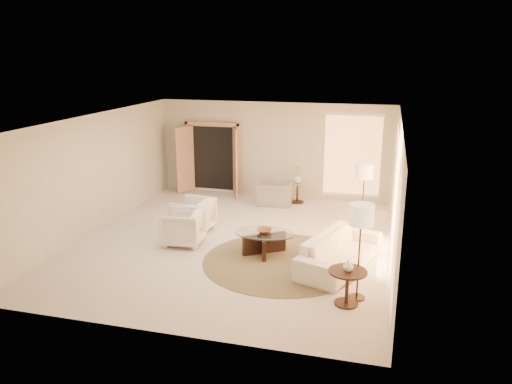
% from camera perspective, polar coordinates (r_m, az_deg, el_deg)
% --- Properties ---
extents(room, '(7.04, 8.04, 2.83)m').
position_cam_1_polar(room, '(11.10, -2.53, 1.08)').
color(room, beige).
rests_on(room, ground).
extents(windows_right, '(0.10, 6.40, 2.40)m').
position_cam_1_polar(windows_right, '(10.73, 15.51, -0.27)').
color(windows_right, '#FFB166').
rests_on(windows_right, room).
extents(window_back_corner, '(1.70, 0.10, 2.40)m').
position_cam_1_polar(window_back_corner, '(14.51, 10.95, 4.11)').
color(window_back_corner, '#FFB166').
rests_on(window_back_corner, room).
extents(curtains_right, '(0.06, 5.20, 2.60)m').
position_cam_1_polar(curtains_right, '(11.62, 15.24, 0.69)').
color(curtains_right, tan).
rests_on(curtains_right, room).
extents(french_doors, '(1.95, 0.66, 2.16)m').
position_cam_1_polar(french_doors, '(15.30, -5.05, 3.84)').
color(french_doors, tan).
rests_on(french_doors, room).
extents(area_rug, '(4.09, 4.09, 0.01)m').
position_cam_1_polar(area_rug, '(10.47, 2.91, -7.93)').
color(area_rug, '#3C2F1B').
rests_on(area_rug, room).
extents(sofa, '(1.63, 2.51, 0.68)m').
position_cam_1_polar(sofa, '(10.23, 9.59, -6.68)').
color(sofa, white).
rests_on(sofa, room).
extents(armchair_left, '(0.90, 0.95, 0.88)m').
position_cam_1_polar(armchair_left, '(12.16, -7.22, -2.43)').
color(armchair_left, white).
rests_on(armchair_left, room).
extents(armchair_right, '(0.87, 0.92, 0.87)m').
position_cam_1_polar(armchair_right, '(11.35, -8.37, -3.83)').
color(armchair_right, white).
rests_on(armchair_right, room).
extents(accent_chair, '(1.05, 0.71, 0.88)m').
position_cam_1_polar(accent_chair, '(14.13, 2.13, 0.28)').
color(accent_chair, gray).
rests_on(accent_chair, room).
extents(coffee_table, '(1.69, 1.69, 0.48)m').
position_cam_1_polar(coffee_table, '(10.76, 0.95, -5.54)').
color(coffee_table, black).
rests_on(coffee_table, room).
extents(end_table, '(0.66, 0.66, 0.63)m').
position_cam_1_polar(end_table, '(8.78, 10.40, -10.02)').
color(end_table, black).
rests_on(end_table, room).
extents(side_table, '(0.51, 0.51, 0.60)m').
position_cam_1_polar(side_table, '(14.38, 4.74, 0.18)').
color(side_table, '#302519').
rests_on(side_table, room).
extents(floor_lamp_near, '(0.42, 0.42, 1.73)m').
position_cam_1_polar(floor_lamp_near, '(11.82, 12.29, 2.01)').
color(floor_lamp_near, '#302519').
rests_on(floor_lamp_near, room).
extents(floor_lamp_far, '(0.42, 0.42, 1.74)m').
position_cam_1_polar(floor_lamp_far, '(8.62, 11.93, -3.05)').
color(floor_lamp_far, '#302519').
rests_on(floor_lamp_far, room).
extents(bowl, '(0.38, 0.38, 0.08)m').
position_cam_1_polar(bowl, '(10.68, 0.95, -4.46)').
color(bowl, brown).
rests_on(bowl, coffee_table).
extents(end_vase, '(0.21, 0.21, 0.19)m').
position_cam_1_polar(end_vase, '(8.66, 10.49, -8.30)').
color(end_vase, silver).
rests_on(end_vase, end_table).
extents(side_vase, '(0.26, 0.26, 0.25)m').
position_cam_1_polar(side_vase, '(14.29, 4.78, 1.55)').
color(side_vase, silver).
rests_on(side_vase, side_table).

